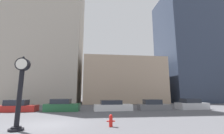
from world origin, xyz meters
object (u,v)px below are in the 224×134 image
at_px(car_grey, 153,106).
at_px(fire_hydrant_near, 111,120).
at_px(car_green, 62,106).
at_px(street_clock, 20,89).
at_px(car_silver, 191,105).
at_px(car_white, 112,106).
at_px(car_red, 18,107).

relative_size(car_grey, fire_hydrant_near, 5.20).
relative_size(car_green, car_grey, 1.03).
bearing_deg(fire_hydrant_near, street_clock, -176.39).
relative_size(car_grey, car_silver, 0.99).
bearing_deg(car_white, car_red, 174.90).
bearing_deg(car_grey, street_clock, -138.79).
distance_m(street_clock, car_red, 10.89).
relative_size(car_red, car_silver, 1.05).
bearing_deg(car_green, street_clock, -90.86).
relative_size(car_red, car_green, 1.02).
height_order(street_clock, car_green, street_clock).
distance_m(car_green, car_grey, 11.49).
xyz_separation_m(car_green, car_grey, (11.49, -0.12, -0.05)).
xyz_separation_m(street_clock, car_red, (-4.50, 9.76, -1.79)).
bearing_deg(fire_hydrant_near, car_grey, 54.03).
bearing_deg(car_grey, car_green, -177.22).
distance_m(street_clock, car_green, 9.72).
distance_m(car_white, car_grey, 5.35).
xyz_separation_m(car_grey, car_silver, (5.49, 0.29, 0.04)).
height_order(car_white, car_silver, car_silver).
xyz_separation_m(car_grey, fire_hydrant_near, (-6.59, -9.07, -0.17)).
height_order(car_grey, fire_hydrant_near, car_grey).
distance_m(car_grey, car_silver, 5.50).
bearing_deg(car_white, street_clock, -129.09).
bearing_deg(car_silver, car_white, 179.74).
bearing_deg(car_red, fire_hydrant_near, -44.69).
bearing_deg(car_silver, street_clock, -152.98).
distance_m(car_white, fire_hydrant_near, 9.15).
bearing_deg(fire_hydrant_near, car_green, 118.06).
bearing_deg(car_silver, car_grey, -178.84).
bearing_deg(car_silver, car_red, 178.03).
bearing_deg(street_clock, fire_hydrant_near, 3.61).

